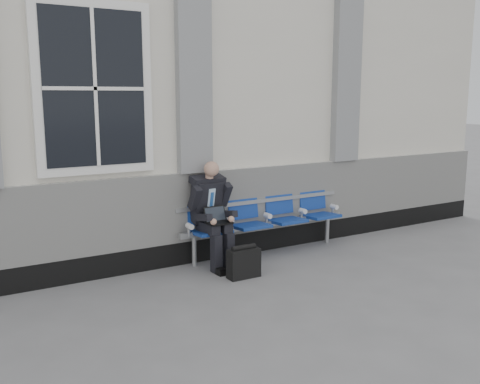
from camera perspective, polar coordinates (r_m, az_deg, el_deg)
ground at (r=5.36m, az=-13.59°, el=-13.97°), size 70.00×70.00×0.00m
station_building at (r=8.29m, az=-21.59°, el=9.90°), size 14.40×4.40×4.49m
bench at (r=7.39m, az=2.67°, el=-2.42°), size 2.60×0.47×0.91m
businessman at (r=6.80m, az=-3.04°, el=-1.89°), size 0.54×0.73×1.36m
briefcase at (r=6.50m, az=0.40°, el=-7.53°), size 0.40×0.17×0.41m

